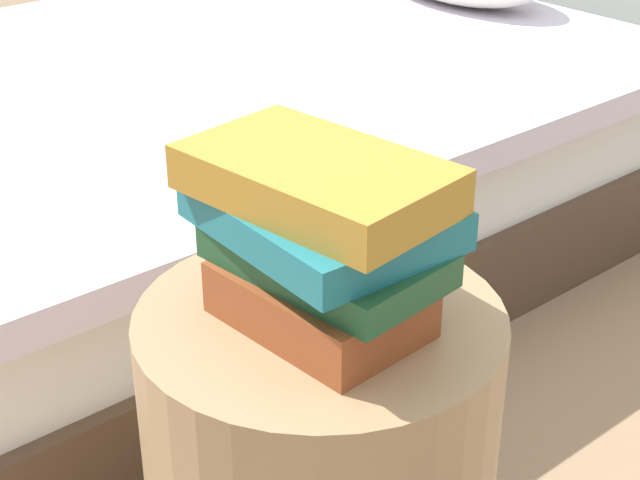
% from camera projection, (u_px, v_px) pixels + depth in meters
% --- Properties ---
extents(bed, '(1.65, 2.09, 0.62)m').
position_uv_depth(bed, '(234.00, 145.00, 2.47)').
color(bed, '#4C3828').
rests_on(bed, ground_plane).
extents(book_rust, '(0.22, 0.15, 0.06)m').
position_uv_depth(book_rust, '(320.00, 299.00, 1.09)').
color(book_rust, '#994723').
rests_on(book_rust, side_table).
extents(book_forest, '(0.26, 0.16, 0.04)m').
position_uv_depth(book_forest, '(327.00, 255.00, 1.08)').
color(book_forest, '#1E512D').
rests_on(book_forest, book_rust).
extents(book_teal, '(0.29, 0.23, 0.04)m').
position_uv_depth(book_teal, '(322.00, 214.00, 1.08)').
color(book_teal, '#1E727F').
rests_on(book_teal, book_forest).
extents(book_ochre, '(0.29, 0.19, 0.05)m').
position_uv_depth(book_ochre, '(313.00, 180.00, 1.04)').
color(book_ochre, '#B7842D').
rests_on(book_ochre, book_teal).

